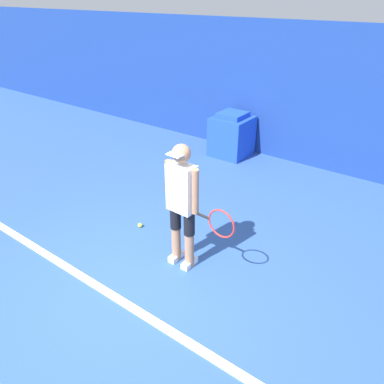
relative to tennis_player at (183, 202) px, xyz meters
name	(u,v)px	position (x,y,z in m)	size (l,w,h in m)	color
ground_plane	(129,292)	(-0.19, -0.81, -0.91)	(24.00, 24.00, 0.00)	#2D5193
back_wall	(302,97)	(-0.19, 3.99, 0.43)	(24.00, 0.10, 2.67)	navy
court_baseline	(119,299)	(-0.19, -0.97, -0.91)	(21.60, 0.10, 0.01)	white
tennis_player	(183,202)	(0.00, 0.00, 0.00)	(0.99, 0.29, 1.64)	#A37556
tennis_ball	(140,225)	(-1.03, 0.27, -0.88)	(0.07, 0.07, 0.07)	#D1E533
covered_chair	(232,135)	(-1.43, 3.51, -0.47)	(0.75, 0.77, 0.92)	blue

